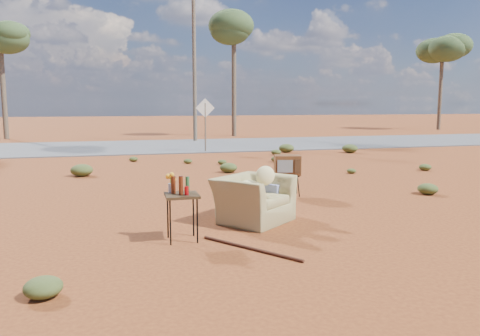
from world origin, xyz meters
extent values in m
plane|color=brown|center=(0.00, 0.00, 0.00)|extent=(140.00, 140.00, 0.00)
cube|color=#565659|center=(0.00, 15.00, 0.02)|extent=(140.00, 7.00, 0.04)
imported|color=#968752|center=(0.12, 0.50, 0.51)|extent=(1.39, 1.34, 1.03)
ellipsoid|color=#F4E395|center=(0.04, 0.51, 0.60)|extent=(0.37, 0.37, 0.22)
ellipsoid|color=#F4E395|center=(0.29, 0.38, 0.79)|extent=(0.33, 0.16, 0.33)
cube|color=navy|center=(0.47, 0.93, 0.30)|extent=(0.86, 0.90, 0.60)
cube|color=black|center=(1.48, 2.50, 0.44)|extent=(0.56, 0.47, 0.03)
cylinder|color=black|center=(1.22, 2.39, 0.22)|extent=(0.03, 0.03, 0.44)
cylinder|color=black|center=(1.65, 2.28, 0.22)|extent=(0.03, 0.03, 0.44)
cylinder|color=black|center=(1.30, 2.72, 0.22)|extent=(0.03, 0.03, 0.44)
cylinder|color=black|center=(1.74, 2.62, 0.22)|extent=(0.03, 0.03, 0.44)
cube|color=brown|center=(1.48, 2.50, 0.66)|extent=(0.63, 0.54, 0.42)
cube|color=gray|center=(1.35, 2.30, 0.66)|extent=(0.32, 0.10, 0.26)
cube|color=#472D19|center=(1.61, 2.24, 0.66)|extent=(0.12, 0.05, 0.30)
cube|color=#362513|center=(-1.19, -0.28, 0.67)|extent=(0.48, 0.48, 0.04)
cylinder|color=black|center=(-1.38, -0.47, 0.33)|extent=(0.02, 0.02, 0.67)
cylinder|color=black|center=(-1.00, -0.48, 0.33)|extent=(0.02, 0.02, 0.67)
cylinder|color=black|center=(-1.38, -0.09, 0.33)|extent=(0.02, 0.02, 0.67)
cylinder|color=black|center=(-0.99, -0.10, 0.33)|extent=(0.02, 0.02, 0.67)
cylinder|color=#4E1C0D|center=(-1.30, -0.23, 0.81)|extent=(0.07, 0.07, 0.25)
cylinder|color=#4E1C0D|center=(-1.21, -0.36, 0.82)|extent=(0.06, 0.06, 0.27)
cylinder|color=#24552B|center=(-1.09, -0.19, 0.80)|extent=(0.06, 0.06, 0.23)
cylinder|color=#B90E13|center=(-1.13, -0.38, 0.75)|extent=(0.06, 0.06, 0.12)
cylinder|color=silver|center=(-1.33, -0.14, 0.75)|extent=(0.08, 0.08, 0.13)
ellipsoid|color=#FFAE1A|center=(-1.33, -0.14, 0.91)|extent=(0.15, 0.15, 0.11)
cylinder|color=#472013|center=(-0.36, -0.97, 0.02)|extent=(1.02, 1.39, 0.04)
cylinder|color=brown|center=(1.50, 12.00, 1.00)|extent=(0.06, 0.06, 2.00)
cube|color=silver|center=(1.50, 12.00, 1.80)|extent=(0.78, 0.04, 0.78)
cylinder|color=brown|center=(-8.00, 22.00, 3.00)|extent=(0.28, 0.28, 6.00)
ellipsoid|color=#3D592E|center=(-8.00, 22.00, 5.50)|extent=(3.20, 3.20, 2.20)
cylinder|color=brown|center=(5.00, 21.00, 3.50)|extent=(0.28, 0.28, 7.00)
ellipsoid|color=#3D592E|center=(5.00, 21.00, 6.50)|extent=(3.20, 3.20, 2.20)
cylinder|color=brown|center=(22.00, 24.00, 3.25)|extent=(0.28, 0.28, 6.50)
ellipsoid|color=#3D592E|center=(22.00, 24.00, 6.00)|extent=(3.20, 3.20, 2.20)
cylinder|color=brown|center=(2.00, 17.50, 4.00)|extent=(0.20, 0.20, 8.00)
ellipsoid|color=#404F22|center=(4.50, 1.80, 0.12)|extent=(0.44, 0.44, 0.24)
ellipsoid|color=#404F22|center=(-3.00, 6.50, 0.17)|extent=(0.60, 0.60, 0.33)
ellipsoid|color=#404F22|center=(6.80, 5.00, 0.10)|extent=(0.36, 0.36, 0.20)
ellipsoid|color=#404F22|center=(3.20, 8.00, 0.11)|extent=(0.40, 0.40, 0.22)
ellipsoid|color=#404F22|center=(-1.50, 9.50, 0.08)|extent=(0.30, 0.30, 0.17)
camera|label=1|loc=(-2.09, -6.87, 1.97)|focal=35.00mm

